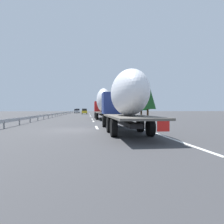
{
  "coord_description": "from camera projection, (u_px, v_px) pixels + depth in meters",
  "views": [
    {
      "loc": [
        -16.43,
        -0.95,
        1.59
      ],
      "look_at": [
        13.57,
        -4.55,
        1.22
      ],
      "focal_mm": 33.58,
      "sensor_mm": 36.0,
      "label": 1
    }
  ],
  "objects": [
    {
      "name": "lane_stripe_5",
      "position": [
        90.0,
        115.0,
        59.19
      ],
      "size": [
        3.2,
        0.2,
        0.01
      ],
      "primitive_type": "cube",
      "color": "white",
      "rests_on": "ground_plane"
    },
    {
      "name": "car_silver_hatch",
      "position": [
        76.0,
        111.0,
        89.26
      ],
      "size": [
        4.09,
        1.81,
        1.78
      ],
      "color": "#ADB2B7",
      "rests_on": "ground_plane"
    },
    {
      "name": "truck_lead",
      "position": [
        103.0,
        103.0,
        34.79
      ],
      "size": [
        13.59,
        2.55,
        4.97
      ],
      "color": "#B21919",
      "rests_on": "ground_plane"
    },
    {
      "name": "truck_trailing",
      "position": [
        125.0,
        99.0,
        14.71
      ],
      "size": [
        12.44,
        2.55,
        4.1
      ],
      "color": "navy",
      "rests_on": "ground_plane"
    },
    {
      "name": "tree_4",
      "position": [
        141.0,
        94.0,
        37.27
      ],
      "size": [
        3.13,
        3.13,
        6.96
      ],
      "color": "#472D19",
      "rests_on": "ground_plane"
    },
    {
      "name": "lane_stripe_0",
      "position": [
        97.0,
        127.0,
        18.41
      ],
      "size": [
        3.2,
        0.2,
        0.01
      ],
      "primitive_type": "cube",
      "color": "white",
      "rests_on": "ground_plane"
    },
    {
      "name": "guardrail_median",
      "position": [
        62.0,
        113.0,
        58.18
      ],
      "size": [
        94.0,
        0.1,
        0.76
      ],
      "color": "#9EA0A5",
      "rests_on": "ground_plane"
    },
    {
      "name": "tree_0",
      "position": [
        117.0,
        101.0,
        68.07
      ],
      "size": [
        2.47,
        2.47,
        6.86
      ],
      "color": "#472D19",
      "rests_on": "ground_plane"
    },
    {
      "name": "ground_plane",
      "position": [
        83.0,
        115.0,
        55.93
      ],
      "size": [
        260.0,
        260.0,
        0.0
      ],
      "primitive_type": "plane",
      "color": "#38383A"
    },
    {
      "name": "lane_stripe_3",
      "position": [
        91.0,
        117.0,
        45.74
      ],
      "size": [
        3.2,
        0.2,
        0.01
      ],
      "primitive_type": "cube",
      "color": "white",
      "rests_on": "ground_plane"
    },
    {
      "name": "car_white_van",
      "position": [
        78.0,
        111.0,
        98.24
      ],
      "size": [
        4.42,
        1.85,
        1.94
      ],
      "color": "white",
      "rests_on": "ground_plane"
    },
    {
      "name": "edge_line_right",
      "position": [
        102.0,
        115.0,
        61.55
      ],
      "size": [
        110.0,
        0.2,
        0.01
      ],
      "primitive_type": "cube",
      "color": "white",
      "rests_on": "ground_plane"
    },
    {
      "name": "lane_stripe_1",
      "position": [
        93.0,
        121.0,
        28.06
      ],
      "size": [
        3.2,
        0.2,
        0.01
      ],
      "primitive_type": "cube",
      "color": "white",
      "rests_on": "ground_plane"
    },
    {
      "name": "car_yellow_coupe",
      "position": [
        85.0,
        111.0,
        71.28
      ],
      "size": [
        4.39,
        1.83,
        1.87
      ],
      "color": "gold",
      "rests_on": "ground_plane"
    },
    {
      "name": "tree_2",
      "position": [
        116.0,
        104.0,
        80.81
      ],
      "size": [
        2.76,
        2.76,
        5.52
      ],
      "color": "#472D19",
      "rests_on": "ground_plane"
    },
    {
      "name": "tree_3",
      "position": [
        141.0,
        102.0,
        42.66
      ],
      "size": [
        2.79,
        2.79,
        5.01
      ],
      "color": "#472D19",
      "rests_on": "ground_plane"
    },
    {
      "name": "lane_stripe_4",
      "position": [
        90.0,
        115.0,
        55.14
      ],
      "size": [
        3.2,
        0.2,
        0.01
      ],
      "primitive_type": "cube",
      "color": "white",
      "rests_on": "ground_plane"
    },
    {
      "name": "tree_1",
      "position": [
        148.0,
        95.0,
        33.83
      ],
      "size": [
        2.67,
        2.67,
        6.38
      ],
      "color": "#472D19",
      "rests_on": "ground_plane"
    },
    {
      "name": "lane_stripe_2",
      "position": [
        92.0,
        119.0,
        34.56
      ],
      "size": [
        3.2,
        0.2,
        0.01
      ],
      "primitive_type": "cube",
      "color": "white",
      "rests_on": "ground_plane"
    },
    {
      "name": "road_sign",
      "position": [
        111.0,
        107.0,
        49.68
      ],
      "size": [
        0.1,
        0.9,
        2.96
      ],
      "color": "gray",
      "rests_on": "ground_plane"
    },
    {
      "name": "lane_stripe_6",
      "position": [
        89.0,
        114.0,
        75.19
      ],
      "size": [
        3.2,
        0.2,
        0.01
      ],
      "primitive_type": "cube",
      "color": "white",
      "rests_on": "ground_plane"
    }
  ]
}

